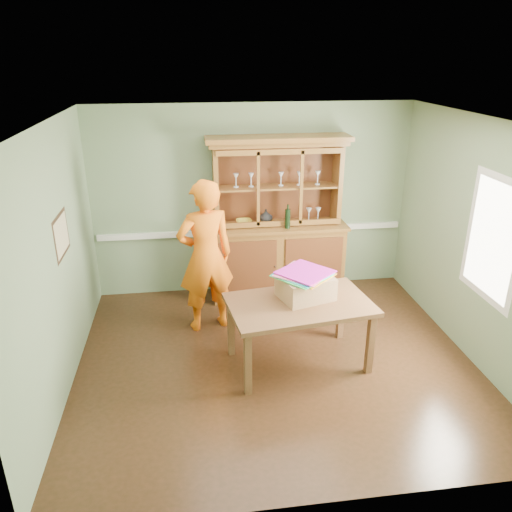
{
  "coord_description": "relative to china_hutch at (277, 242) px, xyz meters",
  "views": [
    {
      "loc": [
        -0.89,
        -4.81,
        3.33
      ],
      "look_at": [
        -0.17,
        0.4,
        1.16
      ],
      "focal_mm": 35.0,
      "sensor_mm": 36.0,
      "label": 1
    }
  ],
  "objects": [
    {
      "name": "chair_rail",
      "position": [
        -0.31,
        0.23,
        0.1
      ],
      "size": [
        4.41,
        0.05,
        0.08
      ],
      "primitive_type": "cube",
      "color": "white",
      "rests_on": "wall_back"
    },
    {
      "name": "floor",
      "position": [
        -0.31,
        -1.74,
        -0.8
      ],
      "size": [
        4.5,
        4.5,
        0.0
      ],
      "primitive_type": "plane",
      "color": "#442615",
      "rests_on": "ground"
    },
    {
      "name": "dining_table",
      "position": [
        -0.07,
        -1.81,
        -0.12
      ],
      "size": [
        1.66,
        1.13,
        0.78
      ],
      "rotation": [
        0.0,
        0.0,
        0.14
      ],
      "color": "brown",
      "rests_on": "floor"
    },
    {
      "name": "china_hutch",
      "position": [
        0.0,
        0.0,
        0.0
      ],
      "size": [
        1.94,
        0.64,
        2.29
      ],
      "color": "olive",
      "rests_on": "floor"
    },
    {
      "name": "window_panel",
      "position": [
        1.91,
        -2.04,
        0.7
      ],
      "size": [
        0.03,
        0.96,
        1.36
      ],
      "color": "white",
      "rests_on": "wall_right"
    },
    {
      "name": "framed_map",
      "position": [
        -2.54,
        -1.44,
        0.75
      ],
      "size": [
        0.03,
        0.6,
        0.46
      ],
      "color": "#332114",
      "rests_on": "wall_left"
    },
    {
      "name": "person",
      "position": [
        -1.05,
        -0.84,
        0.18
      ],
      "size": [
        0.81,
        0.63,
        1.95
      ],
      "primitive_type": "imported",
      "rotation": [
        0.0,
        0.0,
        3.4
      ],
      "color": "orange",
      "rests_on": "floor"
    },
    {
      "name": "wall_back",
      "position": [
        -0.31,
        0.26,
        0.55
      ],
      "size": [
        4.5,
        0.0,
        4.5
      ],
      "primitive_type": "plane",
      "rotation": [
        1.57,
        0.0,
        0.0
      ],
      "color": "gray",
      "rests_on": "floor"
    },
    {
      "name": "wall_left",
      "position": [
        -2.56,
        -1.74,
        0.55
      ],
      "size": [
        0.0,
        4.0,
        4.0
      ],
      "primitive_type": "plane",
      "rotation": [
        1.57,
        0.0,
        1.57
      ],
      "color": "gray",
      "rests_on": "floor"
    },
    {
      "name": "ceiling",
      "position": [
        -0.31,
        -1.74,
        1.9
      ],
      "size": [
        4.5,
        4.5,
        0.0
      ],
      "primitive_type": "plane",
      "rotation": [
        3.14,
        0.0,
        0.0
      ],
      "color": "white",
      "rests_on": "wall_back"
    },
    {
      "name": "wall_front",
      "position": [
        -0.31,
        -3.74,
        0.55
      ],
      "size": [
        4.5,
        0.0,
        4.5
      ],
      "primitive_type": "plane",
      "rotation": [
        -1.57,
        0.0,
        0.0
      ],
      "color": "gray",
      "rests_on": "floor"
    },
    {
      "name": "wall_right",
      "position": [
        1.94,
        -1.74,
        0.55
      ],
      "size": [
        0.0,
        4.0,
        4.0
      ],
      "primitive_type": "plane",
      "rotation": [
        1.57,
        0.0,
        -1.57
      ],
      "color": "gray",
      "rests_on": "floor"
    },
    {
      "name": "cardboard_box",
      "position": [
        0.02,
        -1.7,
        0.1
      ],
      "size": [
        0.66,
        0.58,
        0.26
      ],
      "primitive_type": "cube",
      "rotation": [
        0.0,
        0.0,
        0.29
      ],
      "color": "tan",
      "rests_on": "dining_table"
    },
    {
      "name": "kite_stack",
      "position": [
        -0.01,
        -1.69,
        0.26
      ],
      "size": [
        0.71,
        0.71,
        0.05
      ],
      "rotation": [
        0.0,
        0.0,
        0.77
      ],
      "color": "orange",
      "rests_on": "cardboard_box"
    }
  ]
}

